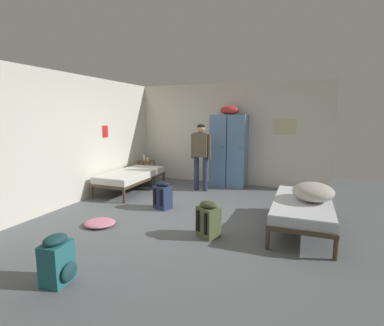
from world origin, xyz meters
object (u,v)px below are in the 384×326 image
at_px(backpack_olive, 209,220).
at_px(lotion_bottle, 148,159).
at_px(locker_bank, 229,149).
at_px(shelf_unit, 147,169).
at_px(person_traveler, 201,151).
at_px(water_bottle, 144,157).
at_px(backpack_navy, 163,196).
at_px(bedding_heap, 313,192).
at_px(clothes_pile_pink, 100,223).
at_px(backpack_teal, 58,260).
at_px(bed_right, 302,207).
at_px(bed_left_rear, 131,176).

bearing_deg(backpack_olive, lotion_bottle, 132.81).
height_order(locker_bank, shelf_unit, locker_bank).
height_order(person_traveler, water_bottle, person_traveler).
xyz_separation_m(backpack_navy, backpack_olive, (1.27, -0.96, 0.00)).
height_order(bedding_heap, lotion_bottle, bedding_heap).
distance_m(bedding_heap, lotion_bottle, 4.76).
xyz_separation_m(person_traveler, clothes_pile_pink, (-0.78, -2.81, -0.93)).
bearing_deg(clothes_pile_pink, locker_bank, 70.04).
height_order(water_bottle, backpack_olive, water_bottle).
distance_m(person_traveler, clothes_pile_pink, 3.06).
bearing_deg(backpack_olive, backpack_navy, 142.76).
bearing_deg(backpack_navy, water_bottle, 128.40).
relative_size(bedding_heap, water_bottle, 3.29).
distance_m(bedding_heap, backpack_teal, 3.72).
distance_m(bedding_heap, clothes_pile_pink, 3.51).
bearing_deg(person_traveler, backpack_teal, -91.23).
bearing_deg(backpack_teal, backpack_olive, 57.56).
xyz_separation_m(person_traveler, backpack_teal, (-0.09, -4.35, -0.72)).
bearing_deg(bed_right, lotion_bottle, 151.62).
bearing_deg(shelf_unit, water_bottle, 165.96).
bearing_deg(lotion_bottle, bed_left_rear, -80.90).
height_order(bedding_heap, clothes_pile_pink, bedding_heap).
distance_m(person_traveler, backpack_olive, 2.85).
bearing_deg(shelf_unit, lotion_bottle, -29.74).
relative_size(bed_right, backpack_navy, 3.45).
bearing_deg(person_traveler, lotion_bottle, 165.33).
xyz_separation_m(bed_right, person_traveler, (-2.36, 1.76, 0.60)).
relative_size(bedding_heap, clothes_pile_pink, 1.46).
height_order(locker_bank, clothes_pile_pink, locker_bank).
relative_size(bed_right, water_bottle, 8.31).
bearing_deg(clothes_pile_pink, backpack_olive, 7.94).
height_order(bedding_heap, person_traveler, person_traveler).
height_order(locker_bank, backpack_olive, locker_bank).
xyz_separation_m(bedding_heap, clothes_pile_pink, (-3.28, -1.10, -0.58)).
height_order(bed_left_rear, bedding_heap, bedding_heap).
bearing_deg(water_bottle, bed_left_rear, -74.42).
bearing_deg(water_bottle, locker_bank, 5.31).
bearing_deg(locker_bank, lotion_bottle, -172.83).
bearing_deg(water_bottle, bed_right, -28.16).
bearing_deg(bed_left_rear, lotion_bottle, 99.10).
xyz_separation_m(bed_left_rear, backpack_olive, (2.61, -1.89, -0.12)).
bearing_deg(locker_bank, backpack_teal, -96.71).
xyz_separation_m(lotion_bottle, clothes_pile_pink, (0.96, -3.26, -0.59)).
distance_m(shelf_unit, backpack_navy, 2.62).
relative_size(bed_right, backpack_teal, 3.45).
bearing_deg(person_traveler, bed_right, -36.73).
xyz_separation_m(water_bottle, backpack_teal, (1.80, -4.86, -0.41)).
distance_m(water_bottle, backpack_olive, 4.27).
xyz_separation_m(backpack_olive, clothes_pile_pink, (-1.83, -0.26, -0.21)).
bearing_deg(lotion_bottle, bedding_heap, -27.00).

